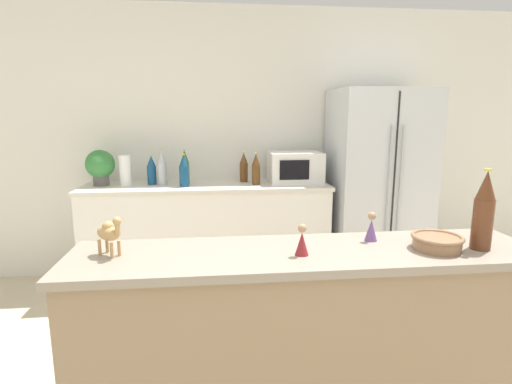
{
  "coord_description": "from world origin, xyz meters",
  "views": [
    {
      "loc": [
        -0.24,
        -1.19,
        1.55
      ],
      "look_at": [
        0.04,
        1.39,
        1.05
      ],
      "focal_mm": 28.0,
      "sensor_mm": 36.0,
      "label": 1
    }
  ],
  "objects_px": {
    "back_bottle_2": "(185,167)",
    "fruit_bowl": "(437,242)",
    "wise_man_figurine_crimson": "(302,242)",
    "microwave": "(295,167)",
    "paper_towel_roll": "(125,171)",
    "back_bottle_3": "(256,169)",
    "back_bottle_4": "(244,167)",
    "back_bottle_0": "(162,168)",
    "refrigerator": "(377,187)",
    "camel_figurine": "(109,232)",
    "potted_plant": "(100,166)",
    "wise_man_figurine_blue": "(371,228)",
    "back_bottle_1": "(184,171)",
    "wine_bottle": "(484,211)",
    "back_bottle_5": "(152,170)"
  },
  "relations": [
    {
      "from": "back_bottle_0",
      "to": "refrigerator",
      "type": "bearing_deg",
      "value": -1.59
    },
    {
      "from": "back_bottle_4",
      "to": "wise_man_figurine_crimson",
      "type": "relative_size",
      "value": 2.16
    },
    {
      "from": "back_bottle_5",
      "to": "back_bottle_1",
      "type": "bearing_deg",
      "value": -24.61
    },
    {
      "from": "back_bottle_2",
      "to": "back_bottle_3",
      "type": "xyz_separation_m",
      "value": [
        0.63,
        -0.09,
        -0.01
      ]
    },
    {
      "from": "refrigerator",
      "to": "paper_towel_roll",
      "type": "bearing_deg",
      "value": 178.68
    },
    {
      "from": "potted_plant",
      "to": "paper_towel_roll",
      "type": "xyz_separation_m",
      "value": [
        0.22,
        -0.04,
        -0.04
      ]
    },
    {
      "from": "potted_plant",
      "to": "back_bottle_2",
      "type": "relative_size",
      "value": 0.99
    },
    {
      "from": "back_bottle_3",
      "to": "back_bottle_2",
      "type": "bearing_deg",
      "value": 172.32
    },
    {
      "from": "wise_man_figurine_blue",
      "to": "wine_bottle",
      "type": "bearing_deg",
      "value": -21.01
    },
    {
      "from": "paper_towel_roll",
      "to": "back_bottle_4",
      "type": "distance_m",
      "value": 1.06
    },
    {
      "from": "wine_bottle",
      "to": "camel_figurine",
      "type": "distance_m",
      "value": 1.55
    },
    {
      "from": "refrigerator",
      "to": "back_bottle_0",
      "type": "xyz_separation_m",
      "value": [
        -1.97,
        0.05,
        0.2
      ]
    },
    {
      "from": "microwave",
      "to": "back_bottle_3",
      "type": "height_order",
      "value": "back_bottle_3"
    },
    {
      "from": "potted_plant",
      "to": "fruit_bowl",
      "type": "relative_size",
      "value": 1.49
    },
    {
      "from": "potted_plant",
      "to": "wise_man_figurine_blue",
      "type": "height_order",
      "value": "potted_plant"
    },
    {
      "from": "back_bottle_2",
      "to": "fruit_bowl",
      "type": "bearing_deg",
      "value": -60.22
    },
    {
      "from": "paper_towel_roll",
      "to": "back_bottle_0",
      "type": "distance_m",
      "value": 0.32
    },
    {
      "from": "wine_bottle",
      "to": "camel_figurine",
      "type": "xyz_separation_m",
      "value": [
        -1.54,
        0.08,
        -0.07
      ]
    },
    {
      "from": "back_bottle_1",
      "to": "wise_man_figurine_crimson",
      "type": "xyz_separation_m",
      "value": [
        0.61,
        -1.97,
        -0.02
      ]
    },
    {
      "from": "back_bottle_2",
      "to": "wise_man_figurine_crimson",
      "type": "relative_size",
      "value": 2.44
    },
    {
      "from": "wine_bottle",
      "to": "back_bottle_1",
      "type": "bearing_deg",
      "value": 124.85
    },
    {
      "from": "microwave",
      "to": "back_bottle_4",
      "type": "bearing_deg",
      "value": 171.06
    },
    {
      "from": "back_bottle_1",
      "to": "back_bottle_4",
      "type": "xyz_separation_m",
      "value": [
        0.54,
        0.19,
        -0.0
      ]
    },
    {
      "from": "back_bottle_1",
      "to": "back_bottle_2",
      "type": "xyz_separation_m",
      "value": [
        0.0,
        0.11,
        0.02
      ]
    },
    {
      "from": "back_bottle_5",
      "to": "wise_man_figurine_crimson",
      "type": "distance_m",
      "value": 2.29
    },
    {
      "from": "paper_towel_roll",
      "to": "back_bottle_3",
      "type": "height_order",
      "value": "back_bottle_3"
    },
    {
      "from": "microwave",
      "to": "back_bottle_0",
      "type": "relative_size",
      "value": 1.49
    },
    {
      "from": "back_bottle_2",
      "to": "back_bottle_3",
      "type": "distance_m",
      "value": 0.64
    },
    {
      "from": "back_bottle_0",
      "to": "back_bottle_1",
      "type": "height_order",
      "value": "back_bottle_0"
    },
    {
      "from": "camel_figurine",
      "to": "back_bottle_2",
      "type": "bearing_deg",
      "value": 85.29
    },
    {
      "from": "fruit_bowl",
      "to": "back_bottle_4",
      "type": "bearing_deg",
      "value": 106.85
    },
    {
      "from": "wise_man_figurine_crimson",
      "to": "microwave",
      "type": "bearing_deg",
      "value": 79.13
    },
    {
      "from": "paper_towel_roll",
      "to": "back_bottle_3",
      "type": "bearing_deg",
      "value": -3.04
    },
    {
      "from": "back_bottle_1",
      "to": "back_bottle_3",
      "type": "xyz_separation_m",
      "value": [
        0.64,
        0.03,
        0.0
      ]
    },
    {
      "from": "back_bottle_1",
      "to": "fruit_bowl",
      "type": "bearing_deg",
      "value": -58.78
    },
    {
      "from": "wise_man_figurine_blue",
      "to": "back_bottle_3",
      "type": "bearing_deg",
      "value": 99.98
    },
    {
      "from": "back_bottle_3",
      "to": "back_bottle_5",
      "type": "bearing_deg",
      "value": 173.46
    },
    {
      "from": "paper_towel_roll",
      "to": "back_bottle_0",
      "type": "xyz_separation_m",
      "value": [
        0.32,
        0.0,
        0.02
      ]
    },
    {
      "from": "potted_plant",
      "to": "wise_man_figurine_blue",
      "type": "relative_size",
      "value": 2.37
    },
    {
      "from": "fruit_bowl",
      "to": "wine_bottle",
      "type": "bearing_deg",
      "value": -4.28
    },
    {
      "from": "paper_towel_roll",
      "to": "wise_man_figurine_blue",
      "type": "bearing_deg",
      "value": -52.3
    },
    {
      "from": "back_bottle_4",
      "to": "wise_man_figurine_blue",
      "type": "distance_m",
      "value": 2.06
    },
    {
      "from": "wine_bottle",
      "to": "back_bottle_0",
      "type": "bearing_deg",
      "value": 127.26
    },
    {
      "from": "potted_plant",
      "to": "back_bottle_4",
      "type": "xyz_separation_m",
      "value": [
        1.27,
        0.06,
        -0.04
      ]
    },
    {
      "from": "camel_figurine",
      "to": "back_bottle_4",
      "type": "bearing_deg",
      "value": 71.41
    },
    {
      "from": "back_bottle_3",
      "to": "wise_man_figurine_crimson",
      "type": "distance_m",
      "value": 2.0
    },
    {
      "from": "back_bottle_1",
      "to": "camel_figurine",
      "type": "bearing_deg",
      "value": -94.95
    },
    {
      "from": "wise_man_figurine_crimson",
      "to": "camel_figurine",
      "type": "bearing_deg",
      "value": 174.44
    },
    {
      "from": "potted_plant",
      "to": "back_bottle_0",
      "type": "relative_size",
      "value": 0.98
    },
    {
      "from": "back_bottle_3",
      "to": "wine_bottle",
      "type": "xyz_separation_m",
      "value": [
        0.74,
        -2.01,
        0.08
      ]
    }
  ]
}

